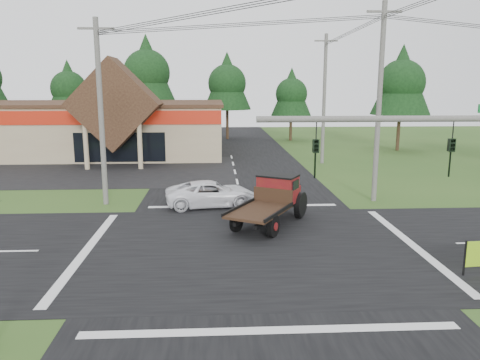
{
  "coord_description": "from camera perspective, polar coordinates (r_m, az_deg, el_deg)",
  "views": [
    {
      "loc": [
        -1.5,
        -19.05,
        6.8
      ],
      "look_at": [
        -0.32,
        3.8,
        2.2
      ],
      "focal_mm": 35.0,
      "sensor_mm": 36.0,
      "label": 1
    }
  ],
  "objects": [
    {
      "name": "ground",
      "position": [
        20.28,
        1.48,
        -8.23
      ],
      "size": [
        120.0,
        120.0,
        0.0
      ],
      "primitive_type": "plane",
      "color": "#2E4F1C",
      "rests_on": "ground"
    },
    {
      "name": "road_ns",
      "position": [
        20.28,
        1.48,
        -8.2
      ],
      "size": [
        12.0,
        120.0,
        0.02
      ],
      "primitive_type": "cube",
      "color": "black",
      "rests_on": "ground"
    },
    {
      "name": "road_ew",
      "position": [
        20.28,
        1.48,
        -8.19
      ],
      "size": [
        120.0,
        12.0,
        0.02
      ],
      "primitive_type": "cube",
      "color": "black",
      "rests_on": "ground"
    },
    {
      "name": "parking_apron",
      "position": [
        40.62,
        -20.84,
        1.01
      ],
      "size": [
        28.0,
        14.0,
        0.02
      ],
      "primitive_type": "cube",
      "color": "black",
      "rests_on": "ground"
    },
    {
      "name": "cvs_building",
      "position": [
        50.81,
        -19.3,
        6.2
      ],
      "size": [
        30.4,
        18.2,
        9.19
      ],
      "color": "tan",
      "rests_on": "ground"
    },
    {
      "name": "utility_pole_nw",
      "position": [
        27.85,
        -16.61,
        8.0
      ],
      "size": [
        2.0,
        0.3,
        10.5
      ],
      "color": "#595651",
      "rests_on": "ground"
    },
    {
      "name": "utility_pole_ne",
      "position": [
        28.68,
        16.61,
        9.09
      ],
      "size": [
        2.0,
        0.3,
        11.5
      ],
      "color": "#595651",
      "rests_on": "ground"
    },
    {
      "name": "utility_pole_n",
      "position": [
        42.14,
        10.22,
        9.75
      ],
      "size": [
        2.0,
        0.3,
        11.2
      ],
      "color": "#595651",
      "rests_on": "ground"
    },
    {
      "name": "tree_row_b",
      "position": [
        63.79,
        -20.18,
        10.61
      ],
      "size": [
        5.6,
        5.6,
        10.1
      ],
      "color": "#332316",
      "rests_on": "ground"
    },
    {
      "name": "tree_row_c",
      "position": [
        60.67,
        -11.3,
        12.98
      ],
      "size": [
        7.28,
        7.28,
        13.13
      ],
      "color": "#332316",
      "rests_on": "ground"
    },
    {
      "name": "tree_row_d",
      "position": [
        61.07,
        -1.58,
        11.91
      ],
      "size": [
        6.16,
        6.16,
        11.11
      ],
      "color": "#332316",
      "rests_on": "ground"
    },
    {
      "name": "tree_row_e",
      "position": [
        59.81,
        6.29,
        10.57
      ],
      "size": [
        5.04,
        5.04,
        9.09
      ],
      "color": "#332316",
      "rests_on": "ground"
    },
    {
      "name": "tree_side_ne",
      "position": [
        52.78,
        19.11,
        11.39
      ],
      "size": [
        6.16,
        6.16,
        11.11
      ],
      "color": "#332316",
      "rests_on": "ground"
    },
    {
      "name": "antique_flatbed_truck",
      "position": [
        23.15,
        3.55,
        -2.65
      ],
      "size": [
        4.75,
        6.07,
        2.4
      ],
      "primitive_type": null,
      "rotation": [
        0.0,
        0.0,
        -0.52
      ],
      "color": "#5D0D15",
      "rests_on": "ground"
    },
    {
      "name": "white_pickup",
      "position": [
        26.94,
        -3.48,
        -1.67
      ],
      "size": [
        5.53,
        3.13,
        1.46
      ],
      "primitive_type": "imported",
      "rotation": [
        0.0,
        0.0,
        1.71
      ],
      "color": "white",
      "rests_on": "ground"
    }
  ]
}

